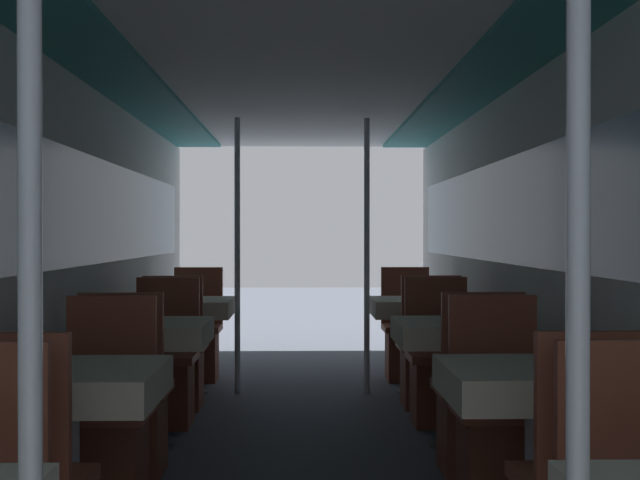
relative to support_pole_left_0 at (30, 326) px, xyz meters
name	(u,v)px	position (x,y,z in m)	size (l,w,h in m)	color
wall_left	(42,258)	(-0.83, 2.95, 0.05)	(0.05, 10.15, 2.19)	silver
wall_right	(560,258)	(1.87, 2.95, 0.05)	(0.05, 10.15, 2.19)	silver
ceiling_panel	(303,48)	(0.52, 2.95, 1.14)	(2.70, 10.15, 0.07)	white
support_pole_left_0	(30,326)	(0.00, 0.00, 0.00)	(0.05, 0.05, 2.19)	silver
dining_table_left_1	(68,391)	(-0.40, 1.80, -0.44)	(0.71, 0.71, 0.75)	#4C4C51
chair_left_far_1	(104,444)	(-0.40, 2.43, -0.79)	(0.43, 0.43, 0.97)	brown
dining_table_left_2	(148,337)	(-0.40, 3.61, -0.44)	(0.71, 0.71, 0.75)	#4C4C51
chair_left_near_2	(128,419)	(-0.40, 2.98, -0.79)	(0.43, 0.43, 0.97)	brown
chair_left_far_2	(164,380)	(-0.40, 4.23, -0.79)	(0.43, 0.43, 0.97)	brown
dining_table_left_3	(187,311)	(-0.40, 5.41, -0.44)	(0.71, 0.71, 0.75)	#4C4C51
chair_left_near_3	(176,367)	(-0.40, 4.79, -0.79)	(0.43, 0.43, 0.97)	brown
chair_left_far_3	(196,345)	(-0.40, 6.04, -0.79)	(0.43, 0.43, 0.97)	brown
support_pole_left_3	(237,255)	(0.00, 5.41, 0.00)	(0.05, 0.05, 2.19)	silver
support_pole_right_0	(578,325)	(1.03, 0.00, 0.00)	(0.05, 0.05, 2.19)	silver
dining_table_right_1	(536,390)	(1.43, 1.80, -0.44)	(0.71, 0.71, 0.75)	#4C4C51
chair_right_far_1	(500,442)	(1.43, 2.43, -0.79)	(0.43, 0.43, 0.97)	brown
dining_table_right_2	(456,337)	(1.43, 3.61, -0.44)	(0.71, 0.71, 0.75)	#4C4C51
chair_right_near_2	(476,417)	(1.43, 2.98, -0.79)	(0.43, 0.43, 0.97)	brown
chair_right_far_2	(440,379)	(1.43, 4.23, -0.79)	(0.43, 0.43, 0.97)	brown
dining_table_right_3	(417,310)	(1.43, 5.41, -0.44)	(0.71, 0.71, 0.75)	#4C4C51
chair_right_near_3	(428,366)	(1.43, 4.79, -0.79)	(0.43, 0.43, 0.97)	brown
chair_right_far_3	(407,345)	(1.43, 6.04, -0.79)	(0.43, 0.43, 0.97)	brown
support_pole_right_3	(367,255)	(1.03, 5.41, 0.00)	(0.05, 0.05, 2.19)	silver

